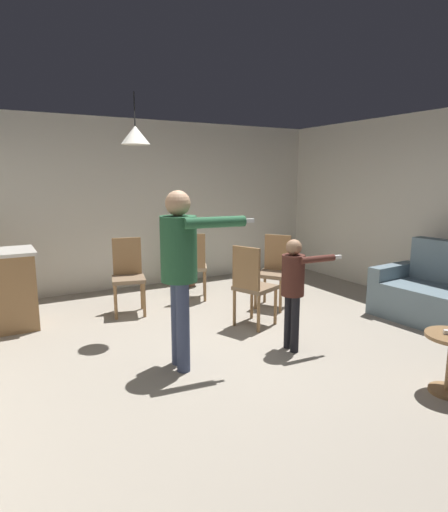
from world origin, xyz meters
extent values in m
plane|color=#9E9384|center=(0.00, 0.00, 0.00)|extent=(7.68, 7.68, 0.00)
cube|color=silver|center=(0.00, 3.20, 1.35)|extent=(6.40, 0.10, 2.70)
cube|color=silver|center=(3.20, 0.00, 1.35)|extent=(0.10, 6.40, 2.70)
cube|color=slate|center=(2.47, 0.20, 0.32)|extent=(0.86, 0.25, 0.63)
cylinder|color=olive|center=(2.79, 0.21, 0.03)|extent=(0.05, 0.05, 0.06)
cylinder|color=olive|center=(2.14, 0.16, 0.03)|extent=(0.05, 0.05, 0.06)
cylinder|color=olive|center=(0.98, -1.62, 0.01)|extent=(0.31, 0.31, 0.03)
cylinder|color=#384260|center=(-0.78, 0.04, 0.43)|extent=(0.12, 0.12, 0.85)
cylinder|color=#384260|center=(-0.80, -0.14, 0.43)|extent=(0.12, 0.12, 0.85)
cylinder|color=#265938|center=(-0.79, -0.05, 1.15)|extent=(0.34, 0.34, 0.60)
sphere|color=tan|center=(-0.79, -0.05, 1.57)|extent=(0.23, 0.23, 0.23)
cylinder|color=#265938|center=(-0.77, 0.14, 1.12)|extent=(0.10, 0.10, 0.57)
cylinder|color=#265938|center=(-0.53, -0.28, 1.41)|extent=(0.58, 0.16, 0.10)
cube|color=white|center=(-0.22, -0.31, 1.41)|extent=(0.13, 0.05, 0.04)
cylinder|color=black|center=(0.40, -0.17, 0.30)|extent=(0.09, 0.09, 0.60)
cylinder|color=black|center=(0.39, -0.30, 0.30)|extent=(0.09, 0.09, 0.60)
cylinder|color=#4C261E|center=(0.39, -0.24, 0.81)|extent=(0.24, 0.24, 0.42)
sphere|color=#9E7556|center=(0.39, -0.24, 1.10)|extent=(0.16, 0.16, 0.16)
cylinder|color=#4C261E|center=(0.40, -0.10, 0.79)|extent=(0.07, 0.07, 0.40)
cylinder|color=#4C261E|center=(0.58, -0.39, 0.99)|extent=(0.40, 0.10, 0.07)
cube|color=white|center=(0.81, -0.40, 0.99)|extent=(0.13, 0.04, 0.04)
cylinder|color=olive|center=(-0.51, 1.90, 0.23)|extent=(0.04, 0.04, 0.45)
cylinder|color=olive|center=(-0.86, 1.99, 0.23)|extent=(0.04, 0.04, 0.45)
cylinder|color=olive|center=(-0.60, 1.55, 0.23)|extent=(0.04, 0.04, 0.45)
cylinder|color=olive|center=(-0.95, 1.64, 0.23)|extent=(0.04, 0.04, 0.45)
cube|color=#7F664C|center=(-0.73, 1.77, 0.47)|extent=(0.51, 0.51, 0.05)
cube|color=olive|center=(-0.69, 1.96, 0.75)|extent=(0.38, 0.13, 0.50)
cylinder|color=olive|center=(0.25, 0.70, 0.23)|extent=(0.04, 0.04, 0.45)
cylinder|color=olive|center=(0.38, 0.36, 0.23)|extent=(0.04, 0.04, 0.45)
cylinder|color=olive|center=(0.59, 0.83, 0.23)|extent=(0.04, 0.04, 0.45)
cylinder|color=olive|center=(0.72, 0.49, 0.23)|extent=(0.04, 0.04, 0.45)
cube|color=#7F664C|center=(0.49, 0.60, 0.47)|extent=(0.54, 0.54, 0.05)
cube|color=olive|center=(0.31, 0.53, 0.75)|extent=(0.17, 0.37, 0.50)
cylinder|color=olive|center=(1.34, 1.03, 0.23)|extent=(0.04, 0.04, 0.45)
cylinder|color=olive|center=(1.14, 1.33, 0.23)|extent=(0.04, 0.04, 0.45)
cylinder|color=olive|center=(1.05, 0.83, 0.23)|extent=(0.04, 0.04, 0.45)
cylinder|color=olive|center=(0.84, 1.13, 0.23)|extent=(0.04, 0.04, 0.45)
cube|color=#7F664C|center=(1.09, 1.08, 0.47)|extent=(0.58, 0.58, 0.05)
cube|color=olive|center=(1.25, 1.19, 0.75)|extent=(0.25, 0.33, 0.50)
cylinder|color=olive|center=(0.08, 1.96, 0.23)|extent=(0.04, 0.04, 0.45)
cylinder|color=olive|center=(0.41, 1.80, 0.23)|extent=(0.04, 0.04, 0.45)
cylinder|color=olive|center=(0.24, 2.28, 0.23)|extent=(0.04, 0.04, 0.45)
cylinder|color=olive|center=(0.56, 2.13, 0.23)|extent=(0.04, 0.04, 0.45)
cube|color=#997F60|center=(0.32, 2.04, 0.47)|extent=(0.56, 0.56, 0.05)
cube|color=olive|center=(0.24, 1.87, 0.75)|extent=(0.36, 0.20, 0.50)
cylinder|color=brown|center=(0.57, 2.78, 0.10)|extent=(0.25, 0.25, 0.19)
sphere|color=#387F3D|center=(0.57, 2.78, 0.34)|extent=(0.42, 0.42, 0.42)
sphere|color=#387F3D|center=(0.57, 2.78, 0.49)|extent=(0.32, 0.32, 0.32)
cone|color=silver|center=(-0.80, 1.06, 2.25)|extent=(0.32, 0.32, 0.20)
cylinder|color=black|center=(-0.80, 1.06, 2.52)|extent=(0.01, 0.01, 0.36)
camera|label=1|loc=(-2.32, -3.62, 1.81)|focal=30.04mm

